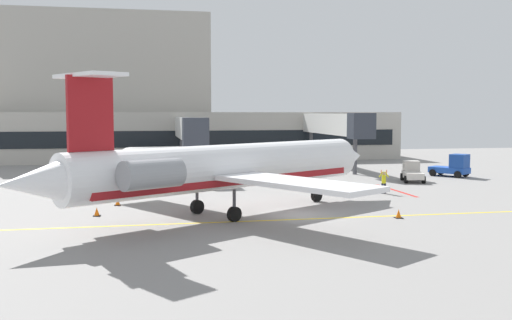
{
  "coord_description": "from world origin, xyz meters",
  "views": [
    {
      "loc": [
        -9.58,
        -35.68,
        6.56
      ],
      "look_at": [
        -1.26,
        6.62,
        3.0
      ],
      "focal_mm": 40.96,
      "sensor_mm": 36.0,
      "label": 1
    }
  ],
  "objects_px": {
    "baggage_tug": "(321,161)",
    "pushback_tractor": "(412,172)",
    "regional_jet": "(223,168)",
    "marshaller": "(384,181)",
    "fuel_tank": "(157,158)",
    "belt_loader": "(454,166)"
  },
  "relations": [
    {
      "from": "baggage_tug",
      "to": "fuel_tank",
      "type": "xyz_separation_m",
      "value": [
        -18.12,
        0.92,
        0.53
      ]
    },
    {
      "from": "baggage_tug",
      "to": "pushback_tractor",
      "type": "height_order",
      "value": "baggage_tug"
    },
    {
      "from": "regional_jet",
      "to": "pushback_tractor",
      "type": "bearing_deg",
      "value": 36.43
    },
    {
      "from": "pushback_tractor",
      "to": "marshaller",
      "type": "distance_m",
      "value": 9.25
    },
    {
      "from": "pushback_tractor",
      "to": "fuel_tank",
      "type": "distance_m",
      "value": 26.64
    },
    {
      "from": "fuel_tank",
      "to": "baggage_tug",
      "type": "bearing_deg",
      "value": -2.92
    },
    {
      "from": "regional_jet",
      "to": "fuel_tank",
      "type": "xyz_separation_m",
      "value": [
        -3.34,
        27.51,
        -1.51
      ]
    },
    {
      "from": "regional_jet",
      "to": "belt_loader",
      "type": "distance_m",
      "value": 31.66
    },
    {
      "from": "fuel_tank",
      "to": "marshaller",
      "type": "bearing_deg",
      "value": -48.53
    },
    {
      "from": "regional_jet",
      "to": "marshaller",
      "type": "xyz_separation_m",
      "value": [
        14.14,
        7.73,
        -2.11
      ]
    },
    {
      "from": "regional_jet",
      "to": "baggage_tug",
      "type": "height_order",
      "value": "regional_jet"
    },
    {
      "from": "baggage_tug",
      "to": "pushback_tractor",
      "type": "distance_m",
      "value": 12.9
    },
    {
      "from": "baggage_tug",
      "to": "regional_jet",
      "type": "bearing_deg",
      "value": -119.08
    },
    {
      "from": "fuel_tank",
      "to": "regional_jet",
      "type": "bearing_deg",
      "value": -83.08
    },
    {
      "from": "regional_jet",
      "to": "pushback_tractor",
      "type": "height_order",
      "value": "regional_jet"
    },
    {
      "from": "regional_jet",
      "to": "marshaller",
      "type": "bearing_deg",
      "value": 28.66
    },
    {
      "from": "regional_jet",
      "to": "marshaller",
      "type": "distance_m",
      "value": 16.25
    },
    {
      "from": "regional_jet",
      "to": "marshaller",
      "type": "relative_size",
      "value": 13.11
    },
    {
      "from": "belt_loader",
      "to": "fuel_tank",
      "type": "relative_size",
      "value": 0.49
    },
    {
      "from": "pushback_tractor",
      "to": "baggage_tug",
      "type": "bearing_deg",
      "value": 114.25
    },
    {
      "from": "pushback_tractor",
      "to": "regional_jet",
      "type": "bearing_deg",
      "value": -143.57
    },
    {
      "from": "baggage_tug",
      "to": "marshaller",
      "type": "distance_m",
      "value": 18.87
    }
  ]
}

